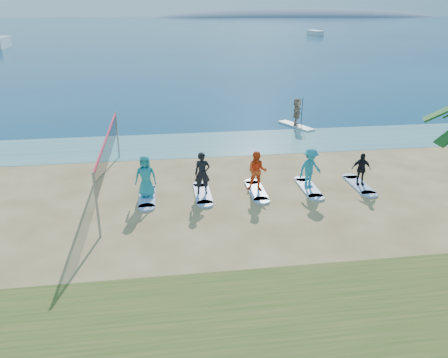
{
  "coord_description": "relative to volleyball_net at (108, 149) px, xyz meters",
  "views": [
    {
      "loc": [
        -3.6,
        -14.51,
        7.76
      ],
      "look_at": [
        -1.26,
        2.0,
        1.1
      ],
      "focal_mm": 35.0,
      "sensor_mm": 36.0,
      "label": 1
    }
  ],
  "objects": [
    {
      "name": "boat_offshore_b",
      "position": [
        44.42,
        100.89,
        -1.9
      ],
      "size": [
        2.84,
        6.51,
        1.39
      ],
      "primitive_type": "cube",
      "rotation": [
        0.0,
        0.0,
        0.15
      ],
      "color": "silver",
      "rests_on": "ground"
    },
    {
      "name": "island_ridge",
      "position": [
        101.09,
        295.71,
        -1.9
      ],
      "size": [
        220.0,
        56.0,
        18.0
      ],
      "primitive_type": "ellipsoid",
      "color": "slate",
      "rests_on": "ground"
    },
    {
      "name": "surfboard_4",
      "position": [
        11.26,
        -1.3,
        -1.86
      ],
      "size": [
        0.7,
        2.2,
        0.09
      ],
      "primitive_type": "cube",
      "color": "#94B3E5",
      "rests_on": "ground"
    },
    {
      "name": "surfboard_3",
      "position": [
        8.85,
        -1.3,
        -1.86
      ],
      "size": [
        0.7,
        2.2,
        0.09
      ],
      "primitive_type": "cube",
      "color": "#94B3E5",
      "rests_on": "ground"
    },
    {
      "name": "student_0",
      "position": [
        1.61,
        -1.3,
        -0.9
      ],
      "size": [
        0.97,
        0.7,
        1.84
      ],
      "primitive_type": "imported",
      "rotation": [
        0.0,
        0.0,
        -0.13
      ],
      "color": "teal",
      "rests_on": "surfboard_0"
    },
    {
      "name": "student_2",
      "position": [
        6.44,
        -1.3,
        -0.92
      ],
      "size": [
        1.02,
        0.89,
        1.79
      ],
      "primitive_type": "imported",
      "rotation": [
        0.0,
        0.0,
        -0.28
      ],
      "color": "#E84618",
      "rests_on": "surfboard_2"
    },
    {
      "name": "student_1",
      "position": [
        4.03,
        -1.3,
        -0.89
      ],
      "size": [
        0.69,
        0.47,
        1.86
      ],
      "primitive_type": "imported",
      "rotation": [
        0.0,
        0.0,
        -0.03
      ],
      "color": "black",
      "rests_on": "surfboard_1"
    },
    {
      "name": "surfboard_1",
      "position": [
        4.03,
        -1.3,
        -1.86
      ],
      "size": [
        0.7,
        2.2,
        0.09
      ],
      "primitive_type": "cube",
      "color": "#94B3E5",
      "rests_on": "ground"
    },
    {
      "name": "surfboard_2",
      "position": [
        6.44,
        -1.3,
        -1.86
      ],
      "size": [
        0.7,
        2.2,
        0.09
      ],
      "primitive_type": "cube",
      "color": "#94B3E5",
      "rests_on": "ground"
    },
    {
      "name": "ocean",
      "position": [
        6.09,
        155.71,
        -1.9
      ],
      "size": [
        600.0,
        600.0,
        0.0
      ],
      "primitive_type": "plane",
      "color": "navy",
      "rests_on": "ground"
    },
    {
      "name": "student_3",
      "position": [
        8.85,
        -1.3,
        -0.9
      ],
      "size": [
        1.35,
        1.08,
        1.83
      ],
      "primitive_type": "imported",
      "rotation": [
        0.0,
        0.0,
        0.39
      ],
      "color": "teal",
      "rests_on": "surfboard_3"
    },
    {
      "name": "volleyball_net",
      "position": [
        0.0,
        0.0,
        0.0
      ],
      "size": [
        0.13,
        9.09,
        2.5
      ],
      "rotation": [
        0.0,
        0.0,
        0.0
      ],
      "color": "gray",
      "rests_on": "ground"
    },
    {
      "name": "ground",
      "position": [
        6.09,
        -4.29,
        -1.9
      ],
      "size": [
        600.0,
        600.0,
        0.0
      ],
      "primitive_type": "plane",
      "color": "tan",
      "rests_on": "ground"
    },
    {
      "name": "student_4",
      "position": [
        11.26,
        -1.3,
        -1.07
      ],
      "size": [
        0.92,
        0.47,
        1.5
      ],
      "primitive_type": "imported",
      "rotation": [
        0.0,
        0.0,
        -0.12
      ],
      "color": "black",
      "rests_on": "surfboard_4"
    },
    {
      "name": "boat_offshore_a",
      "position": [
        -28.4,
        74.96,
        -1.9
      ],
      "size": [
        3.18,
        8.25,
        2.03
      ],
      "primitive_type": "cube",
      "rotation": [
        0.0,
        0.0,
        0.06
      ],
      "color": "silver",
      "rests_on": "ground"
    },
    {
      "name": "shallow_water",
      "position": [
        6.09,
        6.21,
        -1.9
      ],
      "size": [
        600.0,
        600.0,
        0.0
      ],
      "primitive_type": "plane",
      "color": "teal",
      "rests_on": "ground"
    },
    {
      "name": "surfboard_0",
      "position": [
        1.61,
        -1.3,
        -1.86
      ],
      "size": [
        0.7,
        2.2,
        0.09
      ],
      "primitive_type": "cube",
      "color": "#94B3E5",
      "rests_on": "ground"
    },
    {
      "name": "paddleboarder",
      "position": [
        11.48,
        9.36,
        -0.87
      ],
      "size": [
        1.05,
        1.78,
        1.83
      ],
      "primitive_type": "imported",
      "rotation": [
        0.0,
        0.0,
        1.25
      ],
      "color": "tan",
      "rests_on": "paddleboard"
    },
    {
      "name": "paddleboard",
      "position": [
        11.48,
        9.36,
        -1.84
      ],
      "size": [
        1.87,
        3.02,
        0.12
      ],
      "primitive_type": "cube",
      "rotation": [
        0.0,
        0.0,
        0.42
      ],
      "color": "silver",
      "rests_on": "ground"
    }
  ]
}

